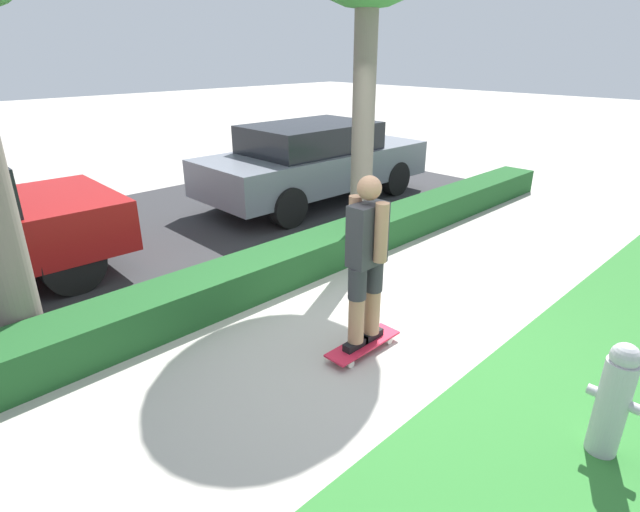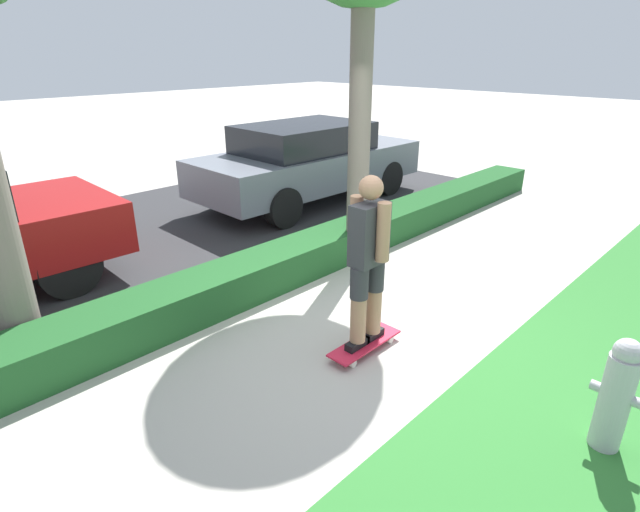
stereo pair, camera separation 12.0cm
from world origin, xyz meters
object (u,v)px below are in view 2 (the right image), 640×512
Objects in this scene: parked_car_middle at (308,161)px; fire_hydrant at (616,395)px; skater_person at (368,259)px; skateboard at (365,344)px.

parked_car_middle is 5.04× the size of fire_hydrant.
skater_person is at bearing -127.76° from parked_car_middle.
skater_person is at bearing 96.97° from fire_hydrant.
skateboard is at bearing -127.76° from parked_car_middle.
skateboard is 5.15m from parked_car_middle.
fire_hydrant is at bearing -83.03° from skateboard.
skateboard is at bearing 96.97° from fire_hydrant.
parked_car_middle is at bearing 51.32° from skateboard.
skater_person is 5.11m from parked_car_middle.
parked_car_middle is (3.19, 3.99, 0.68)m from skateboard.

